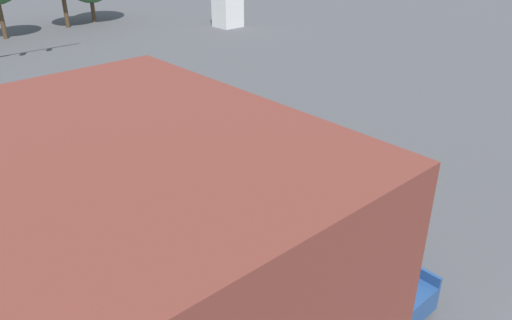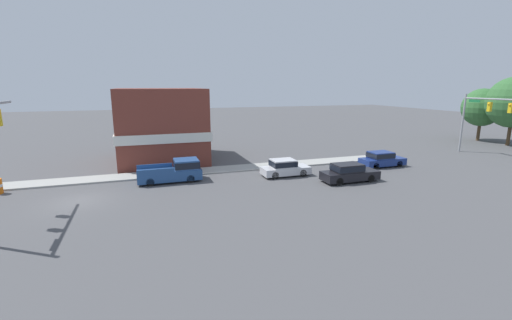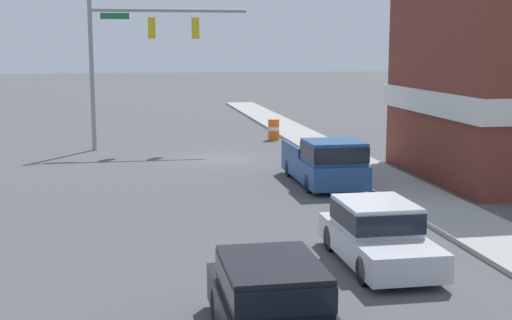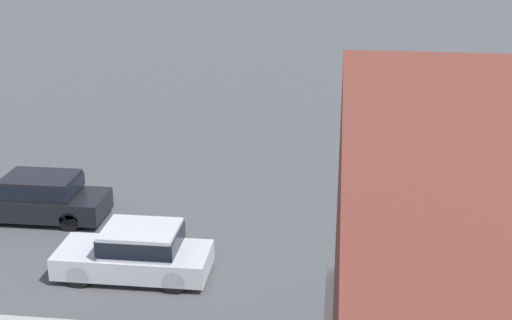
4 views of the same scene
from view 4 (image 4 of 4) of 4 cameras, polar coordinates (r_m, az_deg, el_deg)
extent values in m
cylinder|color=black|center=(20.51, -14.00, -9.00)|extent=(0.22, 0.66, 0.66)
cylinder|color=black|center=(21.83, -12.56, -7.04)|extent=(0.22, 0.66, 0.66)
cylinder|color=black|center=(19.76, -6.60, -9.66)|extent=(0.22, 0.66, 0.66)
cylinder|color=black|center=(21.14, -5.61, -7.56)|extent=(0.22, 0.66, 0.66)
cube|color=silver|center=(20.69, -9.76, -7.87)|extent=(1.82, 4.32, 0.64)
cube|color=silver|center=(20.32, -9.16, -6.27)|extent=(1.67, 2.08, 0.69)
cube|color=black|center=(20.32, -9.16, -6.27)|extent=(1.69, 2.16, 0.48)
cylinder|color=black|center=(26.46, -19.61, -2.90)|extent=(0.22, 0.66, 0.66)
cylinder|color=black|center=(23.94, -14.67, -4.76)|extent=(0.22, 0.66, 0.66)
cylinder|color=black|center=(25.29, -13.41, -3.31)|extent=(0.22, 0.66, 0.66)
cube|color=black|center=(25.10, -17.31, -3.35)|extent=(1.80, 4.89, 0.71)
cube|color=black|center=(24.73, -16.85, -1.93)|extent=(1.66, 2.35, 0.65)
cube|color=black|center=(24.73, -16.85, -1.93)|extent=(1.68, 2.44, 0.46)
cylinder|color=black|center=(19.81, 14.45, -10.13)|extent=(0.22, 0.66, 0.66)
cube|color=navy|center=(19.18, 19.75, -10.82)|extent=(2.10, 5.24, 0.85)
cube|color=navy|center=(18.50, 15.71, -8.60)|extent=(1.99, 1.99, 0.80)
cube|color=black|center=(18.50, 15.71, -8.60)|extent=(2.01, 2.07, 0.56)
camera|label=1|loc=(13.20, 76.43, 10.52)|focal=35.00mm
camera|label=2|loc=(45.54, 15.66, 16.42)|focal=24.00mm
camera|label=3|loc=(32.01, -35.58, 7.60)|focal=50.00mm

